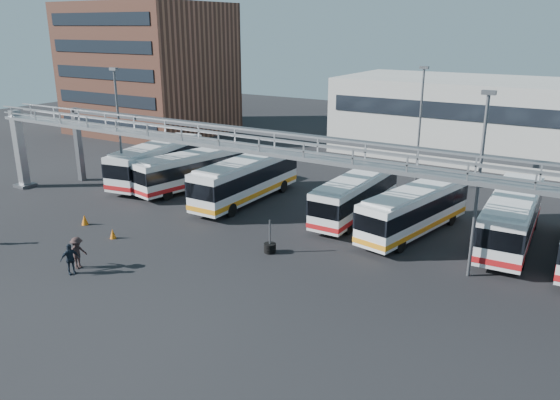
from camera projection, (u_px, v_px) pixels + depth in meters
The scene contains 18 objects.
ground at pixel (220, 273), 30.71m from camera, with size 140.00×140.00×0.00m, color black.
gantry at pixel (275, 157), 33.79m from camera, with size 51.40×5.15×7.10m.
apartment_building at pixel (150, 69), 69.55m from camera, with size 18.00×15.00×16.00m, color brown.
warehouse at pixel (548, 123), 54.34m from camera, with size 42.00×14.00×8.00m, color #9E9E99.
light_pole_left at pixel (119, 125), 43.43m from camera, with size 0.70×0.35×10.21m.
light_pole_mid at pixel (479, 177), 28.66m from camera, with size 0.70×0.35×10.21m.
light_pole_back at pixel (420, 122), 44.82m from camera, with size 0.70×0.35×10.21m.
bus_1 at pixel (157, 161), 48.21m from camera, with size 4.40×11.64×3.45m.
bus_2 at pixel (191, 169), 46.02m from camera, with size 4.43×10.64×3.15m.
bus_3 at pixel (246, 178), 42.71m from camera, with size 2.64×11.36×3.45m.
bus_5 at pixel (355, 195), 39.11m from camera, with size 2.44×10.27×3.12m.
bus_6 at pixel (414, 209), 35.98m from camera, with size 4.51×10.67×3.16m.
bus_7 at pixel (512, 216), 34.23m from camera, with size 3.10×11.39×3.43m.
pedestrian_c at pixel (78, 253), 31.09m from camera, with size 1.22×0.70×1.89m, color #322221.
pedestrian_d at pixel (70, 259), 30.38m from camera, with size 1.05×0.44×1.78m, color #19222E.
cone_left at pixel (85, 220), 38.07m from camera, with size 0.47×0.47×0.74m, color orange.
cone_right at pixel (113, 234), 35.64m from camera, with size 0.41×0.41×0.64m, color orange.
tire_stack at pixel (270, 247), 33.41m from camera, with size 0.74×0.74×2.12m.
Camera 1 is at (17.55, -22.06, 13.31)m, focal length 35.00 mm.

